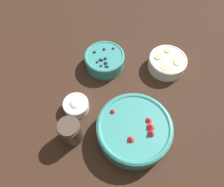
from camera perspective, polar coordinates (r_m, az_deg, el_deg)
ground_plane at (r=0.86m, az=3.36°, el=-3.00°), size 4.00×4.00×0.00m
bowl_strawberries at (r=0.78m, az=5.82°, el=-9.29°), size 0.26×0.26×0.10m
bowl_blueberries at (r=0.94m, az=-1.95°, el=8.89°), size 0.17×0.17×0.07m
bowl_bananas at (r=0.96m, az=14.22°, el=7.92°), size 0.16×0.16×0.06m
bowl_cream at (r=0.84m, az=-9.39°, el=-3.07°), size 0.10×0.10×0.05m
jar_chocolate at (r=0.78m, az=-10.74°, el=-9.77°), size 0.08×0.08×0.10m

